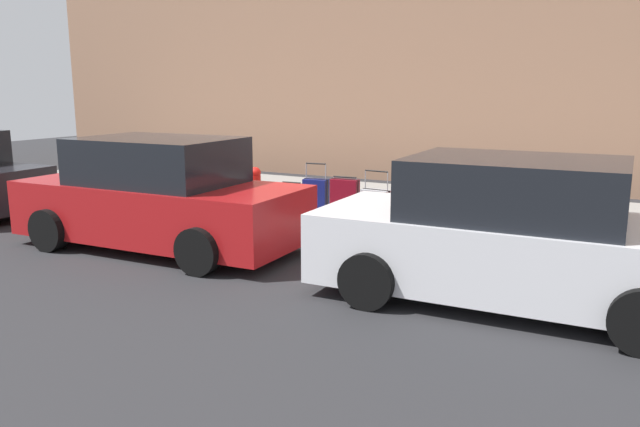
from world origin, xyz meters
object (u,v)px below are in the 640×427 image
parked_car_red_1 (159,197)px  suitcase_navy_5 (316,199)px  bollard_post (221,185)px  suitcase_teal_0 (475,216)px  suitcase_maroon_4 (345,200)px  suitcase_red_2 (408,208)px  suitcase_black_1 (439,211)px  parked_car_white_0 (512,236)px  suitcase_silver_3 (376,207)px  suitcase_olive_6 (292,199)px  fire_hydrant (256,188)px

parked_car_red_1 → suitcase_navy_5: bearing=-118.5°
bollard_post → parked_car_red_1: bearing=105.1°
suitcase_teal_0 → parked_car_red_1: size_ratio=0.14×
suitcase_maroon_4 → suitcase_red_2: bearing=-175.4°
suitcase_black_1 → parked_car_red_1: bearing=35.1°
parked_car_white_0 → parked_car_red_1: 5.21m
parked_car_red_1 → suitcase_silver_3: bearing=-135.8°
suitcase_teal_0 → suitcase_maroon_4: suitcase_maroon_4 is taller
suitcase_silver_3 → parked_car_red_1: size_ratio=0.21×
suitcase_red_2 → suitcase_maroon_4: 1.13m
suitcase_silver_3 → bollard_post: bearing=1.7°
suitcase_olive_6 → suitcase_red_2: bearing=-179.8°
suitcase_maroon_4 → suitcase_teal_0: bearing=-177.4°
bollard_post → parked_car_white_0: 6.30m
suitcase_maroon_4 → suitcase_navy_5: size_ratio=0.80×
suitcase_black_1 → suitcase_olive_6: (2.77, -0.04, -0.05)m
suitcase_red_2 → suitcase_navy_5: 1.69m
suitcase_maroon_4 → suitcase_olive_6: (1.11, -0.08, -0.09)m
parked_car_white_0 → parked_car_red_1: (5.21, -0.00, 0.01)m
suitcase_navy_5 → parked_car_white_0: size_ratio=0.22×
suitcase_olive_6 → parked_car_white_0: 5.10m
suitcase_black_1 → suitcase_maroon_4: bearing=1.6°
suitcase_black_1 → fire_hydrant: size_ratio=0.85×
suitcase_navy_5 → parked_car_red_1: parked_car_red_1 is taller
suitcase_black_1 → bollard_post: 4.21m
suitcase_olive_6 → bollard_post: bearing=8.0°
suitcase_maroon_4 → suitcase_olive_6: bearing=-4.4°
suitcase_silver_3 → bollard_post: size_ratio=1.01×
suitcase_black_1 → suitcase_silver_3: size_ratio=0.76×
parked_car_white_0 → parked_car_red_1: bearing=-0.0°
bollard_post → parked_car_red_1: parked_car_red_1 is taller
suitcase_maroon_4 → fire_hydrant: 1.86m
suitcase_maroon_4 → fire_hydrant: fire_hydrant is taller
suitcase_silver_3 → parked_car_white_0: (-2.70, 2.44, 0.33)m
suitcase_silver_3 → suitcase_maroon_4: size_ratio=1.18×
suitcase_red_2 → suitcase_olive_6: size_ratio=1.50×
suitcase_red_2 → fire_hydrant: size_ratio=1.10×
suitcase_black_1 → parked_car_red_1: (3.58, 2.51, 0.32)m
fire_hydrant → suitcase_red_2: bearing=-178.9°
suitcase_teal_0 → suitcase_black_1: size_ratio=0.89×
suitcase_silver_3 → suitcase_navy_5: size_ratio=0.94×
suitcase_black_1 → fire_hydrant: (3.52, 0.02, 0.11)m
suitcase_teal_0 → suitcase_silver_3: suitcase_silver_3 is taller
suitcase_red_2 → parked_car_white_0: parked_car_white_0 is taller
suitcase_navy_5 → parked_car_white_0: bearing=147.3°
suitcase_navy_5 → fire_hydrant: size_ratio=1.19×
suitcase_navy_5 → bollard_post: bearing=3.8°
suitcase_red_2 → bollard_post: size_ratio=0.99×
suitcase_maroon_4 → fire_hydrant: bearing=-1.0°
suitcase_black_1 → suitcase_silver_3: (1.07, 0.07, -0.02)m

